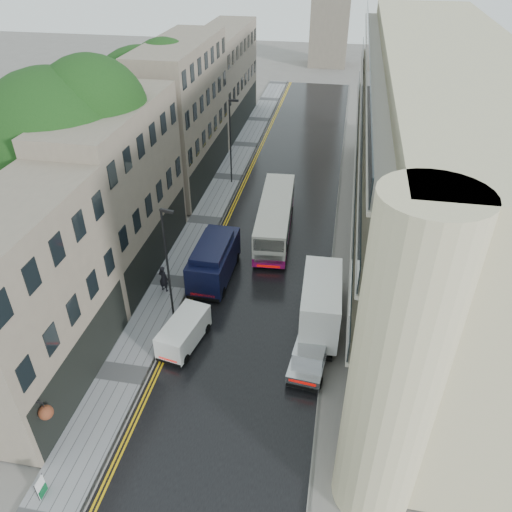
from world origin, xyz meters
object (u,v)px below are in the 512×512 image
(silver_hatchback, at_px, (289,370))
(lamp_post_far, at_px, (230,143))
(tree_near, at_px, (65,174))
(tree_far, at_px, (145,118))
(estate_sign, at_px, (41,487))
(white_lorry, at_px, (302,318))
(navy_van, at_px, (190,275))
(white_van, at_px, (160,344))
(lamp_post_near, at_px, (168,266))
(pedestrian, at_px, (163,279))
(cream_bus, at_px, (257,236))

(silver_hatchback, bearing_deg, lamp_post_far, 115.65)
(tree_near, xyz_separation_m, tree_far, (0.30, 13.00, -0.72))
(tree_far, height_order, estate_sign, tree_far)
(white_lorry, xyz_separation_m, navy_van, (-7.46, 3.31, -0.39))
(white_van, bearing_deg, navy_van, 101.04)
(tree_near, distance_m, silver_hatchback, 18.36)
(navy_van, distance_m, lamp_post_far, 16.64)
(tree_near, bearing_deg, lamp_post_far, 63.97)
(white_van, bearing_deg, estate_sign, -93.14)
(navy_van, xyz_separation_m, lamp_post_near, (-0.40, -2.44, 2.32))
(lamp_post_far, bearing_deg, white_van, -88.62)
(lamp_post_far, relative_size, estate_sign, 7.91)
(lamp_post_far, bearing_deg, white_lorry, -68.01)
(lamp_post_near, bearing_deg, tree_far, 125.24)
(silver_hatchback, distance_m, navy_van, 9.54)
(tree_far, xyz_separation_m, silver_hatchback, (15.07, -20.94, -5.45))
(pedestrian, relative_size, lamp_post_near, 0.25)
(lamp_post_near, bearing_deg, estate_sign, -86.93)
(white_van, distance_m, lamp_post_far, 22.38)
(cream_bus, height_order, lamp_post_near, lamp_post_near)
(pedestrian, xyz_separation_m, lamp_post_far, (0.73, 16.60, 2.84))
(tree_near, xyz_separation_m, cream_bus, (11.56, 3.73, -5.56))
(cream_bus, xyz_separation_m, estate_sign, (-5.55, -19.81, -0.79))
(tree_near, distance_m, estate_sign, 18.30)
(tree_far, distance_m, silver_hatchback, 26.37)
(white_van, bearing_deg, white_lorry, 28.97)
(tree_near, relative_size, navy_van, 2.44)
(silver_hatchback, distance_m, pedestrian, 10.78)
(navy_van, bearing_deg, pedestrian, -173.29)
(white_van, height_order, navy_van, navy_van)
(cream_bus, xyz_separation_m, white_van, (-3.36, -11.14, -0.52))
(silver_hatchback, bearing_deg, cream_bus, 113.91)
(tree_near, height_order, tree_far, tree_near)
(white_lorry, xyz_separation_m, estate_sign, (-9.65, -11.08, -1.27))
(tree_far, xyz_separation_m, white_van, (7.90, -20.41, -5.36))
(tree_near, xyz_separation_m, pedestrian, (6.47, -1.86, -5.89))
(tree_near, distance_m, white_van, 12.61)
(tree_near, height_order, estate_sign, tree_near)
(tree_near, bearing_deg, cream_bus, 17.88)
(lamp_post_far, bearing_deg, tree_near, -117.23)
(tree_far, relative_size, white_van, 3.32)
(cream_bus, relative_size, navy_van, 1.76)
(navy_van, bearing_deg, cream_bus, 59.19)
(cream_bus, distance_m, estate_sign, 20.59)
(white_lorry, distance_m, silver_hatchback, 3.15)
(lamp_post_far, bearing_deg, estate_sign, -93.41)
(lamp_post_near, distance_m, lamp_post_far, 18.88)
(silver_hatchback, bearing_deg, tree_near, 158.53)
(silver_hatchback, relative_size, estate_sign, 4.23)
(lamp_post_far, bearing_deg, navy_van, -87.72)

